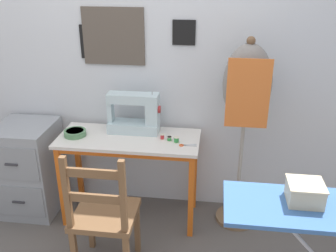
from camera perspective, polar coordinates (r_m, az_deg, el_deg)
ground_plane at (r=3.03m, az=-6.44°, el=-15.85°), size 14.00×14.00×0.00m
wall_back at (r=2.92m, az=-5.21°, el=10.81°), size 10.00×0.07×2.55m
sewing_table at (r=2.87m, az=-6.00°, el=-3.70°), size 1.07×0.45×0.71m
sewing_machine at (r=2.86m, az=-4.84°, el=1.77°), size 0.41×0.16×0.33m
fabric_bowl at (r=2.92m, az=-13.98°, el=-1.01°), size 0.17×0.17×0.04m
scissors at (r=2.69m, az=2.62°, el=-2.95°), size 0.13×0.05×0.01m
thread_spool_near_machine at (r=2.78m, az=-0.88°, el=-1.64°), size 0.03×0.03×0.04m
thread_spool_mid_table at (r=2.76m, az=0.21°, el=-1.95°), size 0.04×0.04×0.03m
thread_spool_far_edge at (r=2.73m, az=1.28°, el=-2.11°), size 0.04×0.04×0.04m
wooden_chair at (r=2.50m, az=-9.75°, el=-13.39°), size 0.40×0.38×0.92m
filing_cabinet at (r=3.28m, az=-20.32°, el=-6.03°), size 0.44×0.48×0.76m
dress_form at (r=2.69m, az=11.85°, el=4.71°), size 0.34×0.32×1.47m
storage_box at (r=2.01m, az=20.14°, el=-9.48°), size 0.18×0.17×0.11m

